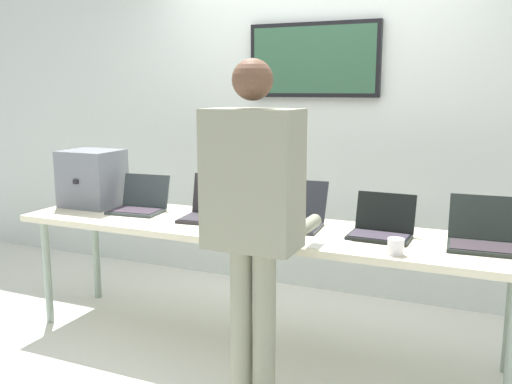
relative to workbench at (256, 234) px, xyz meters
name	(u,v)px	position (x,y,z in m)	size (l,w,h in m)	color
ground	(256,347)	(0.00, 0.00, -0.73)	(8.00, 8.00, 0.04)	silver
back_wall	(315,121)	(0.00, 1.13, 0.62)	(8.00, 0.11, 2.64)	silver
workbench	(256,234)	(0.00, 0.00, 0.00)	(3.06, 0.70, 0.76)	beige
equipment_box	(92,178)	(-1.29, 0.09, 0.25)	(0.38, 0.34, 0.39)	slate
laptop_station_0	(140,203)	(-0.88, 0.06, 0.10)	(0.36, 0.32, 0.24)	#343C3E
laptop_station_1	(211,209)	(-0.34, 0.06, 0.11)	(0.35, 0.35, 0.27)	#252225
laptop_station_2	(296,216)	(0.22, 0.10, 0.11)	(0.34, 0.40, 0.25)	#24262C
laptop_station_3	(382,227)	(0.74, 0.06, 0.10)	(0.34, 0.29, 0.23)	black
laptop_station_4	(486,236)	(1.28, 0.08, 0.11)	(0.40, 0.39, 0.24)	#222824
person	(253,204)	(0.26, -0.62, 0.32)	(0.44, 0.58, 1.71)	gray
coffee_mug	(396,246)	(0.87, -0.25, 0.09)	(0.08, 0.08, 0.08)	white
paper_sheet	(330,242)	(0.51, -0.17, 0.05)	(0.22, 0.30, 0.00)	white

